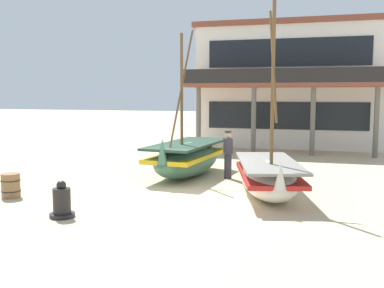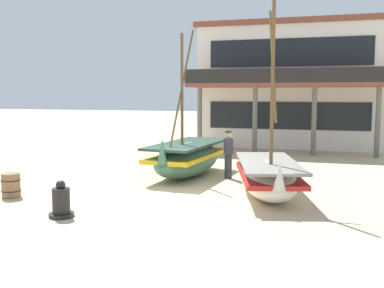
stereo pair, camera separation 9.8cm
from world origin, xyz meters
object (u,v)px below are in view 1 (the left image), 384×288
harbor_building_main (290,85)px  fishing_boat_near_left (268,176)px  capstan_winch (62,203)px  fishing_boat_centre_large (188,158)px  fisherman_by_hull (228,155)px  wooden_barrel (11,186)px

harbor_building_main → fishing_boat_near_left: bearing=-88.5°
harbor_building_main → capstan_winch: bearing=-103.0°
fishing_boat_near_left → fishing_boat_centre_large: (-3.16, 2.35, 0.10)m
capstan_winch → harbor_building_main: harbor_building_main is taller
fishing_boat_near_left → fisherman_by_hull: size_ratio=3.33×
capstan_winch → fishing_boat_near_left: bearing=39.1°
wooden_barrel → capstan_winch: bearing=-28.7°
fishing_boat_centre_large → harbor_building_main: size_ratio=0.51×
fishing_boat_centre_large → harbor_building_main: (2.79, 12.00, 2.78)m
capstan_winch → fisherman_by_hull: bearing=64.6°
fishing_boat_centre_large → wooden_barrel: size_ratio=7.52×
harbor_building_main → fisherman_by_hull: bearing=-96.2°
fishing_boat_centre_large → wooden_barrel: 6.08m
wooden_barrel → fishing_boat_near_left: bearing=17.8°
fishing_boat_centre_large → capstan_winch: 6.19m
fishing_boat_near_left → fisherman_by_hull: bearing=125.7°
fishing_boat_centre_large → fisherman_by_hull: 1.49m
fisherman_by_hull → wooden_barrel: (-5.42, -4.61, -0.48)m
fishing_boat_near_left → fishing_boat_centre_large: bearing=143.4°
wooden_barrel → harbor_building_main: size_ratio=0.07×
fishing_boat_near_left → harbor_building_main: size_ratio=0.54×
fisherman_by_hull → capstan_winch: fisherman_by_hull is taller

